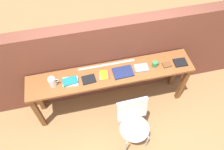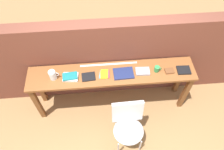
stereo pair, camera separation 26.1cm
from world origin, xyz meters
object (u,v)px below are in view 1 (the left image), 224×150
Objects in this scene: book_open_centre at (123,72)px; mug at (155,64)px; magazine_cycling at (89,79)px; pamphlet_pile_colourful at (104,75)px; leather_journal_brown at (167,65)px; book_stack_leftmost at (70,82)px; pitcher_white at (52,82)px; chair_white_moulded at (134,122)px; book_repair_rightmost at (180,62)px.

book_open_centre is 2.67× the size of mug.
magazine_cycling is 0.66× the size of book_open_centre.
leather_journal_brown is at bearing -1.41° from pamphlet_pile_colourful.
pamphlet_pile_colourful is at bearing 174.36° from leather_journal_brown.
mug is (1.27, 0.02, 0.02)m from book_stack_leftmost.
book_open_centre is at bearing 0.34° from book_stack_leftmost.
magazine_cycling is at bearing -178.23° from mug.
leather_journal_brown reaches higher than book_open_centre.
book_stack_leftmost is (0.24, -0.01, -0.05)m from pitcher_white.
pitcher_white is 0.79× the size of book_stack_leftmost.
leather_journal_brown is at bearing -0.25° from book_stack_leftmost.
pamphlet_pile_colourful is (0.74, 0.00, -0.07)m from pitcher_white.
chair_white_moulded is at bearing -32.53° from pitcher_white.
book_stack_leftmost is 0.50m from pamphlet_pile_colourful.
pitcher_white is 1.52m from mug.
pamphlet_pile_colourful is 0.78m from mug.
leather_journal_brown is at bearing -8.20° from mug.
book_stack_leftmost is at bearing -179.07° from mug.
book_repair_rightmost is (1.18, -0.03, 0.00)m from pamphlet_pile_colourful.
leather_journal_brown is (1.20, 0.00, 0.00)m from magazine_cycling.
book_repair_rightmost reaches higher than magazine_cycling.
pamphlet_pile_colourful is at bearing -178.60° from book_repair_rightmost.
chair_white_moulded is at bearing -91.35° from book_open_centre.
book_stack_leftmost is 1.27m from mug.
chair_white_moulded is 4.58× the size of magazine_cycling.
book_open_centre reaches higher than pamphlet_pile_colourful.
pitcher_white reaches higher than book_stack_leftmost.
book_stack_leftmost is at bearing 175.52° from leather_journal_brown.
book_repair_rightmost is (0.90, -0.02, 0.00)m from book_open_centre.
magazine_cycling is at bearing -2.32° from book_stack_leftmost.
mug is (0.50, 0.02, 0.03)m from book_open_centre.
book_stack_leftmost reaches higher than leather_journal_brown.
book_repair_rightmost reaches higher than book_open_centre.
book_stack_leftmost is 1.20× the size of magazine_cycling.
pamphlet_pile_colourful is (0.23, 0.03, -0.00)m from magazine_cycling.
pitcher_white reaches higher than leather_journal_brown.
chair_white_moulded is 0.74m from book_open_centre.
book_repair_rightmost is at bearing -4.58° from mug.
book_stack_leftmost reaches higher than chair_white_moulded.
pitcher_white is 0.25m from book_stack_leftmost.
book_open_centre is at bearing -2.53° from magazine_cycling.
mug is at bearing 167.57° from leather_journal_brown.
book_open_centre is (0.51, 0.02, 0.00)m from magazine_cycling.
book_stack_leftmost is 1.80× the size of leather_journal_brown.
book_stack_leftmost is 2.12× the size of mug.
pitcher_white reaches higher than chair_white_moulded.
book_repair_rightmost is at bearing -0.39° from book_stack_leftmost.
chair_white_moulded is 0.89m from magazine_cycling.
leather_journal_brown is (0.19, -0.03, -0.03)m from mug.
pamphlet_pile_colourful is 0.90× the size of book_repair_rightmost.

